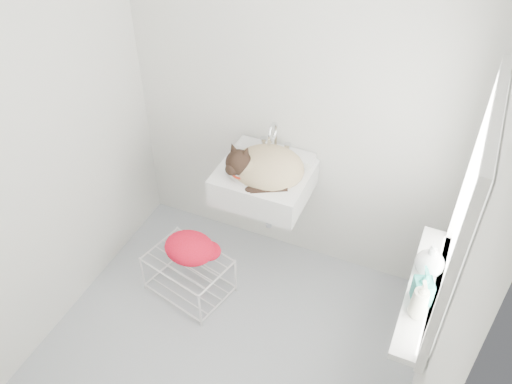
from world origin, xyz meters
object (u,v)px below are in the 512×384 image
at_px(wire_rack, 189,275).
at_px(bottle_a, 416,314).
at_px(bottle_b, 419,300).
at_px(sink, 264,171).
at_px(bottle_c, 427,272).
at_px(cat, 265,168).

xyz_separation_m(wire_rack, bottle_a, (1.44, -0.29, 0.70)).
distance_m(wire_rack, bottle_b, 1.61).
xyz_separation_m(sink, bottle_a, (1.08, -0.72, 0.00)).
bearing_deg(sink, bottle_c, -21.85).
bearing_deg(bottle_c, wire_rack, 179.68).
bearing_deg(bottle_a, cat, 146.76).
distance_m(bottle_a, bottle_b, 0.09).
bearing_deg(bottle_a, bottle_b, 90.00).
bearing_deg(wire_rack, bottle_c, -0.32).
bearing_deg(cat, bottle_c, -34.74).
bearing_deg(sink, bottle_a, -33.62).
relative_size(sink, bottle_c, 3.01).
height_order(bottle_a, bottle_b, bottle_b).
relative_size(wire_rack, bottle_b, 2.59).
height_order(wire_rack, bottle_c, bottle_c).
bearing_deg(bottle_c, sink, 158.15).
bearing_deg(sink, bottle_b, -30.07).
distance_m(sink, bottle_c, 1.16).
xyz_separation_m(bottle_a, bottle_b, (0.00, 0.09, 0.00)).
height_order(wire_rack, bottle_b, bottle_b).
relative_size(cat, bottle_a, 2.72).
distance_m(sink, bottle_a, 1.30).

